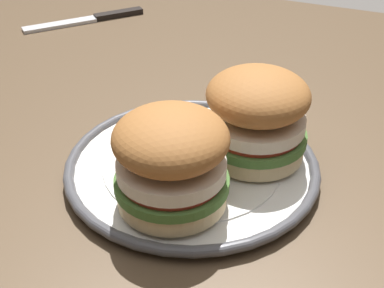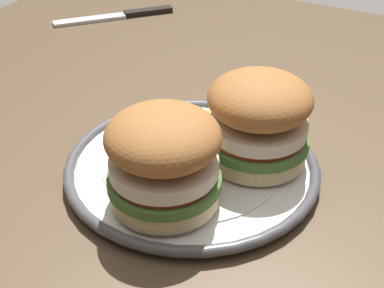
# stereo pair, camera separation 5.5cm
# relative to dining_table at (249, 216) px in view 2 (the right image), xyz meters

# --- Properties ---
(dining_table) EXTENTS (1.24, 1.08, 0.73)m
(dining_table) POSITION_rel_dining_table_xyz_m (0.00, 0.00, 0.00)
(dining_table) COLOR brown
(dining_table) RESTS_ON ground
(dinner_plate) EXTENTS (0.28, 0.28, 0.02)m
(dinner_plate) POSITION_rel_dining_table_xyz_m (-0.05, -0.06, 0.10)
(dinner_plate) COLOR white
(dinner_plate) RESTS_ON dining_table
(sandwich_half_left) EXTENTS (0.15, 0.15, 0.10)m
(sandwich_half_left) POSITION_rel_dining_table_xyz_m (0.01, -0.02, 0.16)
(sandwich_half_left) COLOR beige
(sandwich_half_left) RESTS_ON dinner_plate
(sandwich_half_right) EXTENTS (0.15, 0.15, 0.10)m
(sandwich_half_right) POSITION_rel_dining_table_xyz_m (-0.04, -0.13, 0.16)
(sandwich_half_right) COLOR beige
(sandwich_half_right) RESTS_ON dinner_plate
(orange_peel_curled) EXTENTS (0.05, 0.05, 0.01)m
(orange_peel_curled) POSITION_rel_dining_table_xyz_m (-0.11, -0.06, 0.11)
(orange_peel_curled) COLOR orange
(orange_peel_curled) RESTS_ON dinner_plate
(orange_peel_strip_long) EXTENTS (0.06, 0.06, 0.01)m
(orange_peel_strip_long) POSITION_rel_dining_table_xyz_m (-0.09, 0.02, 0.11)
(orange_peel_strip_long) COLOR orange
(orange_peel_strip_long) RESTS_ON dinner_plate
(table_knife) EXTENTS (0.16, 0.18, 0.01)m
(table_knife) POSITION_rel_dining_table_xyz_m (-0.39, 0.30, 0.09)
(table_knife) COLOR silver
(table_knife) RESTS_ON dining_table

